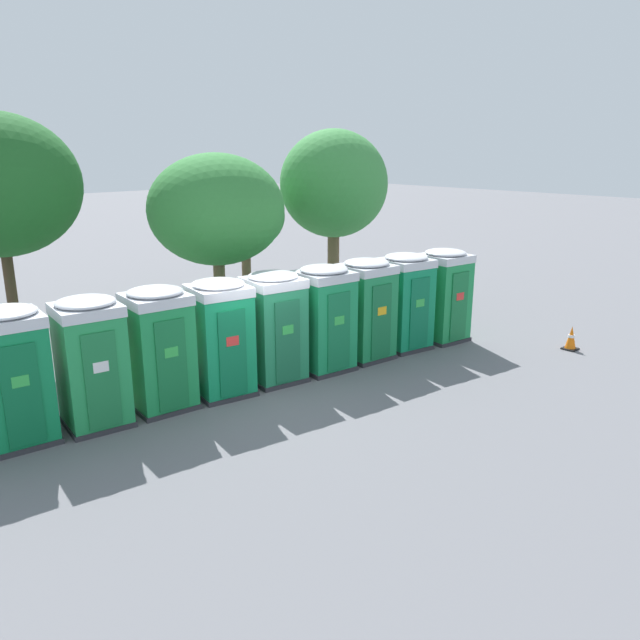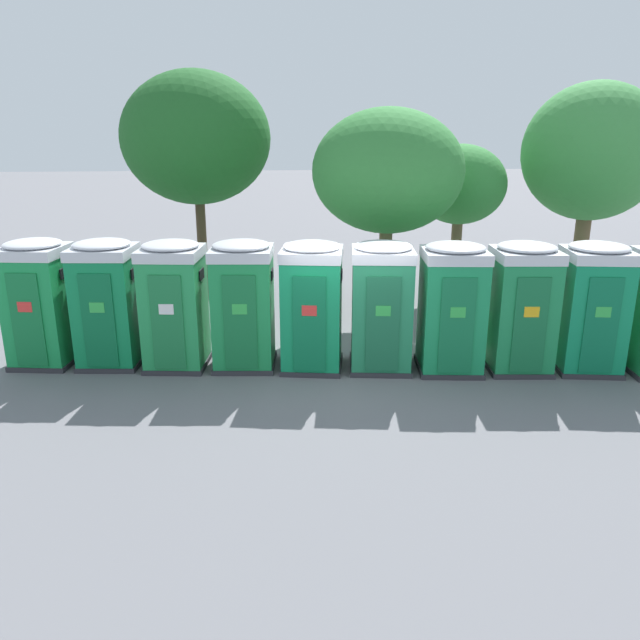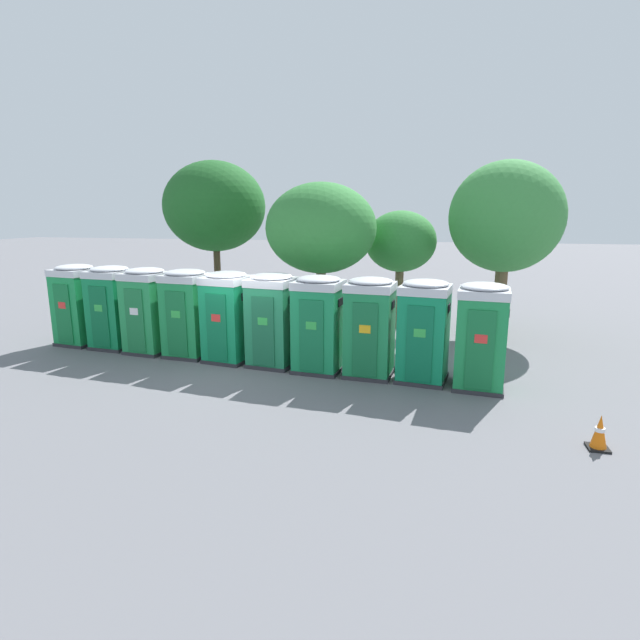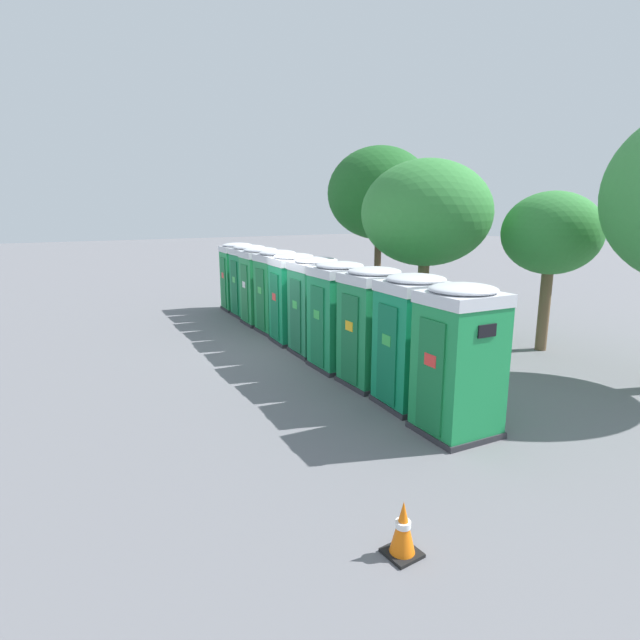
# 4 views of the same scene
# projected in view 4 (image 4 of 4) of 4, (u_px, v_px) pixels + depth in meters

# --- Properties ---
(ground_plane) EXTENTS (120.00, 120.00, 0.00)m
(ground_plane) POSITION_uv_depth(u_px,v_px,m) (301.00, 348.00, 13.73)
(ground_plane) COLOR slate
(portapotty_0) EXTENTS (1.31, 1.35, 2.54)m
(portapotty_0) POSITION_uv_depth(u_px,v_px,m) (238.00, 276.00, 18.85)
(portapotty_0) COLOR #2D2D33
(portapotty_0) RESTS_ON ground
(portapotty_1) EXTENTS (1.29, 1.30, 2.54)m
(portapotty_1) POSITION_uv_depth(u_px,v_px,m) (250.00, 281.00, 17.67)
(portapotty_1) COLOR #2D2D33
(portapotty_1) RESTS_ON ground
(portapotty_2) EXTENTS (1.30, 1.33, 2.54)m
(portapotty_2) POSITION_uv_depth(u_px,v_px,m) (261.00, 286.00, 16.46)
(portapotty_2) COLOR #2D2D33
(portapotty_2) RESTS_ON ground
(portapotty_3) EXTENTS (1.29, 1.30, 2.54)m
(portapotty_3) POSITION_uv_depth(u_px,v_px,m) (278.00, 291.00, 15.29)
(portapotty_3) COLOR #2D2D33
(portapotty_3) RESTS_ON ground
(portapotty_4) EXTENTS (1.35, 1.37, 2.54)m
(portapotty_4) POSITION_uv_depth(u_px,v_px,m) (294.00, 298.00, 14.09)
(portapotty_4) COLOR #2D2D33
(portapotty_4) RESTS_ON ground
(portapotty_5) EXTENTS (1.34, 1.34, 2.54)m
(portapotty_5) POSITION_uv_depth(u_px,v_px,m) (316.00, 306.00, 12.92)
(portapotty_5) COLOR #2D2D33
(portapotty_5) RESTS_ON ground
(portapotty_6) EXTENTS (1.33, 1.32, 2.54)m
(portapotty_6) POSITION_uv_depth(u_px,v_px,m) (339.00, 315.00, 11.71)
(portapotty_6) COLOR #2D2D33
(portapotty_6) RESTS_ON ground
(portapotty_7) EXTENTS (1.29, 1.30, 2.54)m
(portapotty_7) POSITION_uv_depth(u_px,v_px,m) (373.00, 326.00, 10.56)
(portapotty_7) COLOR #2D2D33
(portapotty_7) RESTS_ON ground
(portapotty_8) EXTENTS (1.35, 1.36, 2.54)m
(portapotty_8) POSITION_uv_depth(u_px,v_px,m) (413.00, 340.00, 9.39)
(portapotty_8) COLOR #2D2D33
(portapotty_8) RESTS_ON ground
(portapotty_9) EXTENTS (1.29, 1.32, 2.54)m
(portapotty_9) POSITION_uv_depth(u_px,v_px,m) (459.00, 360.00, 8.17)
(portapotty_9) COLOR #2D2D33
(portapotty_9) RESTS_ON ground
(street_tree_0) EXTENTS (3.54, 3.54, 5.06)m
(street_tree_0) POSITION_uv_depth(u_px,v_px,m) (426.00, 214.00, 13.60)
(street_tree_0) COLOR brown
(street_tree_0) RESTS_ON ground
(street_tree_1) EXTENTS (2.49, 2.49, 4.19)m
(street_tree_1) POSITION_uv_depth(u_px,v_px,m) (551.00, 234.00, 12.89)
(street_tree_1) COLOR brown
(street_tree_1) RESTS_ON ground
(street_tree_3) EXTENTS (3.81, 3.81, 6.01)m
(street_tree_3) POSITION_uv_depth(u_px,v_px,m) (379.00, 194.00, 18.36)
(street_tree_3) COLOR #4C3826
(street_tree_3) RESTS_ON ground
(traffic_cone) EXTENTS (0.36, 0.36, 0.64)m
(traffic_cone) POSITION_uv_depth(u_px,v_px,m) (403.00, 529.00, 5.36)
(traffic_cone) COLOR black
(traffic_cone) RESTS_ON ground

